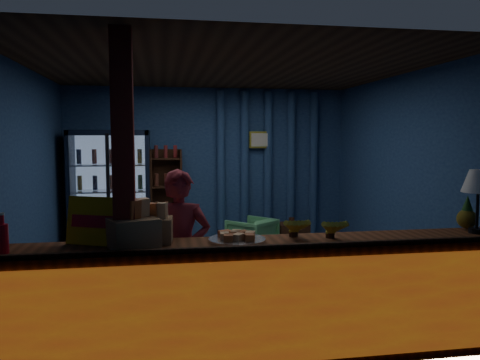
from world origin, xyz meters
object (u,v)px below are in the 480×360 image
Objects in this scene: shopkeeper at (180,254)px; pastry_tray at (237,238)px; green_chair at (252,237)px; table_lamp at (479,184)px.

pastry_tray is (0.44, -0.46, 0.22)m from shopkeeper.
pastry_tray is at bearing -35.88° from shopkeeper.
green_chair is 3.69m from table_lamp.
table_lamp is at bearing 71.22° from green_chair.
green_chair is at bearing 76.90° from pastry_tray.
table_lamp reaches higher than shopkeeper.
table_lamp reaches higher than green_chair.
shopkeeper is at bearing 24.74° from green_chair.
green_chair is 1.11× the size of table_lamp.
pastry_tray is 0.84× the size of table_lamp.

